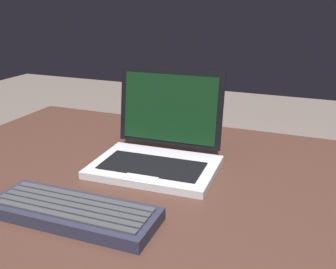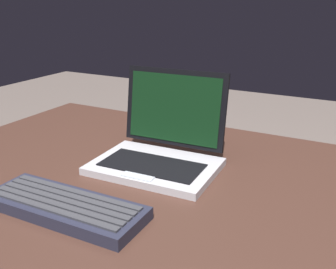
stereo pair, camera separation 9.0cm
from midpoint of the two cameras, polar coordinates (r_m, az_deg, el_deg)
desk at (r=0.92m, az=4.64°, el=-10.25°), size 1.37×0.82×0.74m
laptop_front at (r=0.95m, az=1.65°, el=-2.06°), size 0.30×0.25×0.22m
external_keyboard at (r=0.78m, az=-11.70°, el=-10.33°), size 0.33×0.12×0.03m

